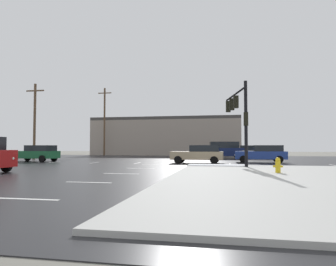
{
  "coord_description": "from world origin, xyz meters",
  "views": [
    {
      "loc": [
        5.51,
        -25.75,
        1.52
      ],
      "look_at": [
        -0.26,
        5.49,
        2.9
      ],
      "focal_mm": 32.29,
      "sensor_mm": 36.0,
      "label": 1
    }
  ],
  "objects_px": {
    "sedan_green": "(36,153)",
    "utility_pole_far": "(35,120)",
    "fire_hydrant": "(278,165)",
    "sedan_blue": "(262,153)",
    "utility_pole_distant": "(104,120)",
    "suv_navy": "(224,150)",
    "traffic_signal_mast": "(238,110)",
    "sedan_tan": "(199,154)",
    "sedan_grey": "(255,152)"
  },
  "relations": [
    {
      "from": "sedan_green",
      "to": "utility_pole_far",
      "type": "distance_m",
      "value": 6.98
    },
    {
      "from": "sedan_grey",
      "to": "sedan_tan",
      "type": "bearing_deg",
      "value": -115.49
    },
    {
      "from": "sedan_grey",
      "to": "utility_pole_distant",
      "type": "distance_m",
      "value": 24.64
    },
    {
      "from": "sedan_tan",
      "to": "sedan_grey",
      "type": "relative_size",
      "value": 0.99
    },
    {
      "from": "sedan_green",
      "to": "utility_pole_distant",
      "type": "distance_m",
      "value": 19.89
    },
    {
      "from": "fire_hydrant",
      "to": "sedan_blue",
      "type": "bearing_deg",
      "value": 86.75
    },
    {
      "from": "sedan_tan",
      "to": "fire_hydrant",
      "type": "bearing_deg",
      "value": 118.01
    },
    {
      "from": "sedan_blue",
      "to": "sedan_tan",
      "type": "height_order",
      "value": "same"
    },
    {
      "from": "sedan_grey",
      "to": "utility_pole_far",
      "type": "distance_m",
      "value": 25.96
    },
    {
      "from": "fire_hydrant",
      "to": "utility_pole_distant",
      "type": "height_order",
      "value": "utility_pole_distant"
    },
    {
      "from": "traffic_signal_mast",
      "to": "utility_pole_far",
      "type": "relative_size",
      "value": 0.71
    },
    {
      "from": "sedan_blue",
      "to": "sedan_grey",
      "type": "bearing_deg",
      "value": -89.42
    },
    {
      "from": "sedan_blue",
      "to": "sedan_green",
      "type": "relative_size",
      "value": 0.99
    },
    {
      "from": "sedan_blue",
      "to": "suv_navy",
      "type": "bearing_deg",
      "value": -65.66
    },
    {
      "from": "sedan_tan",
      "to": "sedan_green",
      "type": "height_order",
      "value": "same"
    },
    {
      "from": "utility_pole_distant",
      "to": "suv_navy",
      "type": "bearing_deg",
      "value": -25.05
    },
    {
      "from": "traffic_signal_mast",
      "to": "suv_navy",
      "type": "height_order",
      "value": "traffic_signal_mast"
    },
    {
      "from": "sedan_tan",
      "to": "sedan_grey",
      "type": "xyz_separation_m",
      "value": [
        5.78,
        10.55,
        0.0
      ]
    },
    {
      "from": "sedan_blue",
      "to": "sedan_tan",
      "type": "relative_size",
      "value": 1.0
    },
    {
      "from": "suv_navy",
      "to": "fire_hydrant",
      "type": "bearing_deg",
      "value": 91.46
    },
    {
      "from": "sedan_blue",
      "to": "utility_pole_far",
      "type": "xyz_separation_m",
      "value": [
        -24.84,
        2.61,
        3.72
      ]
    },
    {
      "from": "traffic_signal_mast",
      "to": "utility_pole_distant",
      "type": "distance_m",
      "value": 30.42
    },
    {
      "from": "traffic_signal_mast",
      "to": "fire_hydrant",
      "type": "height_order",
      "value": "traffic_signal_mast"
    },
    {
      "from": "fire_hydrant",
      "to": "suv_navy",
      "type": "distance_m",
      "value": 20.62
    },
    {
      "from": "utility_pole_far",
      "to": "utility_pole_distant",
      "type": "height_order",
      "value": "utility_pole_distant"
    },
    {
      "from": "utility_pole_far",
      "to": "suv_navy",
      "type": "bearing_deg",
      "value": 14.84
    },
    {
      "from": "fire_hydrant",
      "to": "suv_navy",
      "type": "relative_size",
      "value": 0.16
    },
    {
      "from": "sedan_blue",
      "to": "sedan_grey",
      "type": "height_order",
      "value": "same"
    },
    {
      "from": "suv_navy",
      "to": "utility_pole_far",
      "type": "distance_m",
      "value": 22.44
    },
    {
      "from": "sedan_blue",
      "to": "suv_navy",
      "type": "height_order",
      "value": "suv_navy"
    },
    {
      "from": "sedan_blue",
      "to": "fire_hydrant",
      "type": "bearing_deg",
      "value": 88.71
    },
    {
      "from": "fire_hydrant",
      "to": "sedan_green",
      "type": "relative_size",
      "value": 0.17
    },
    {
      "from": "sedan_blue",
      "to": "sedan_green",
      "type": "distance_m",
      "value": 21.45
    },
    {
      "from": "sedan_green",
      "to": "utility_pole_far",
      "type": "xyz_separation_m",
      "value": [
        -3.5,
        4.76,
        3.72
      ]
    },
    {
      "from": "sedan_blue",
      "to": "utility_pole_distant",
      "type": "height_order",
      "value": "utility_pole_distant"
    },
    {
      "from": "suv_navy",
      "to": "sedan_tan",
      "type": "bearing_deg",
      "value": 72.23
    },
    {
      "from": "traffic_signal_mast",
      "to": "sedan_tan",
      "type": "relative_size",
      "value": 1.35
    },
    {
      "from": "utility_pole_far",
      "to": "utility_pole_distant",
      "type": "bearing_deg",
      "value": 80.12
    },
    {
      "from": "utility_pole_distant",
      "to": "traffic_signal_mast",
      "type": "bearing_deg",
      "value": -48.99
    },
    {
      "from": "utility_pole_far",
      "to": "traffic_signal_mast",
      "type": "bearing_deg",
      "value": -20.54
    },
    {
      "from": "suv_navy",
      "to": "utility_pole_distant",
      "type": "height_order",
      "value": "utility_pole_distant"
    },
    {
      "from": "suv_navy",
      "to": "sedan_grey",
      "type": "distance_m",
      "value": 3.62
    },
    {
      "from": "sedan_tan",
      "to": "sedan_green",
      "type": "relative_size",
      "value": 0.99
    },
    {
      "from": "utility_pole_far",
      "to": "sedan_tan",
      "type": "bearing_deg",
      "value": -14.04
    },
    {
      "from": "traffic_signal_mast",
      "to": "sedan_green",
      "type": "height_order",
      "value": "traffic_signal_mast"
    },
    {
      "from": "sedan_grey",
      "to": "utility_pole_far",
      "type": "xyz_separation_m",
      "value": [
        -25.04,
        -5.73,
        3.72
      ]
    },
    {
      "from": "sedan_green",
      "to": "utility_pole_far",
      "type": "height_order",
      "value": "utility_pole_far"
    },
    {
      "from": "sedan_grey",
      "to": "suv_navy",
      "type": "bearing_deg",
      "value": -176.0
    },
    {
      "from": "fire_hydrant",
      "to": "suv_navy",
      "type": "height_order",
      "value": "suv_navy"
    },
    {
      "from": "fire_hydrant",
      "to": "sedan_blue",
      "type": "relative_size",
      "value": 0.17
    }
  ]
}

